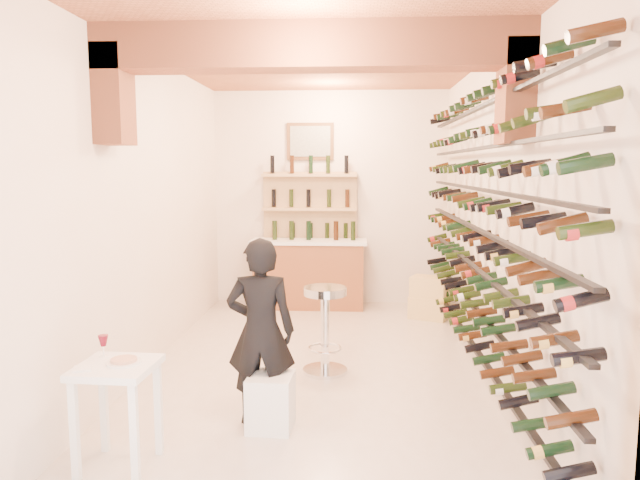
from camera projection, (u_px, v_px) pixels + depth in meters
The scene contains 11 objects.
ground at pixel (318, 368), 6.00m from camera, with size 6.00×6.00×0.00m, color beige.
room_shell at pixel (317, 147), 5.46m from camera, with size 3.52×6.02×3.21m.
wine_rack at pixel (473, 220), 5.72m from camera, with size 0.32×5.70×2.56m.
back_counter at pixel (309, 272), 8.58m from camera, with size 1.70×0.62×1.29m.
back_shelving at pixel (310, 227), 8.73m from camera, with size 1.40×0.31×2.73m.
tasting_table at pixel (117, 383), 3.96m from camera, with size 0.53×0.53×0.89m.
white_stool at pixel (271, 402), 4.60m from camera, with size 0.35×0.35×0.44m, color white.
person at pixel (261, 331), 4.65m from camera, with size 0.55×0.36×1.52m, color black.
chrome_barstool at pixel (325, 323), 5.82m from camera, with size 0.45×0.45×0.88m.
crate_lower at pixel (429, 307), 7.97m from camera, with size 0.50×0.35×0.30m, color #E3C47C.
crate_upper at pixel (429, 287), 7.93m from camera, with size 0.48×0.33×0.28m, color #E3C47C.
Camera 1 is at (0.35, -5.78, 2.06)m, focal length 32.54 mm.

